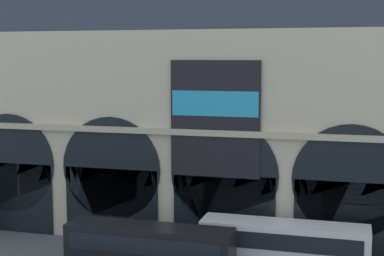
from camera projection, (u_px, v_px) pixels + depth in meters
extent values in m
cube|color=beige|center=(176.00, 135.00, 44.97)|extent=(45.41, 5.09, 15.87)
cube|color=#333D4C|center=(177.00, 7.00, 44.07)|extent=(45.41, 4.49, 3.60)
cube|color=black|center=(11.00, 197.00, 46.63)|extent=(7.47, 0.20, 5.57)
cylinder|color=black|center=(9.00, 163.00, 46.29)|extent=(7.86, 0.20, 7.86)
cube|color=black|center=(111.00, 205.00, 44.29)|extent=(7.47, 0.20, 5.57)
cylinder|color=black|center=(111.00, 169.00, 43.95)|extent=(7.86, 0.20, 7.86)
cube|color=black|center=(224.00, 213.00, 41.95)|extent=(7.47, 0.20, 5.57)
cylinder|color=black|center=(224.00, 175.00, 41.61)|extent=(7.86, 0.20, 7.86)
cube|color=black|center=(349.00, 222.00, 39.60)|extent=(7.47, 0.20, 5.57)
cylinder|color=black|center=(350.00, 182.00, 39.26)|extent=(7.86, 0.20, 7.86)
cube|color=black|center=(215.00, 119.00, 41.18)|extent=(6.49, 0.12, 8.31)
cube|color=#26A5D8|center=(215.00, 104.00, 40.97)|extent=(6.23, 0.04, 1.79)
cube|color=#C0B49A|center=(165.00, 131.00, 42.32)|extent=(45.41, 0.50, 0.44)
cube|color=black|center=(149.00, 246.00, 37.73)|extent=(11.00, 2.50, 2.60)
cube|color=black|center=(142.00, 246.00, 36.47)|extent=(10.12, 0.04, 1.10)
cylinder|color=black|center=(102.00, 254.00, 40.00)|extent=(0.28, 1.00, 1.00)
cube|color=white|center=(284.00, 242.00, 38.44)|extent=(11.00, 2.50, 2.60)
cube|color=black|center=(282.00, 243.00, 37.18)|extent=(10.12, 0.04, 1.10)
cylinder|color=black|center=(230.00, 251.00, 40.70)|extent=(0.28, 1.00, 1.00)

